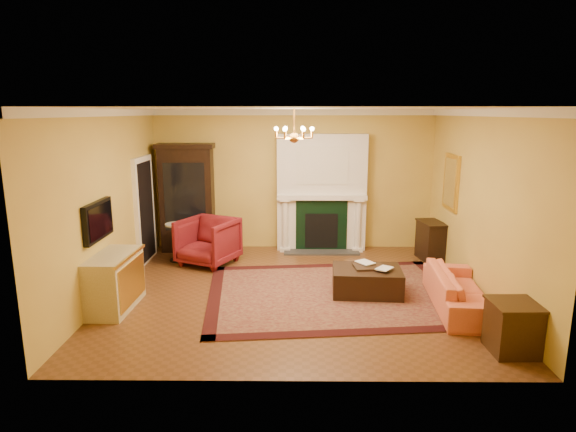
{
  "coord_description": "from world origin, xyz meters",
  "views": [
    {
      "loc": [
        -0.03,
        -7.62,
        2.95
      ],
      "look_at": [
        -0.1,
        0.3,
        1.23
      ],
      "focal_mm": 30.0,
      "sensor_mm": 36.0,
      "label": 1
    }
  ],
  "objects_px": {
    "coral_sofa": "(460,284)",
    "leather_ottoman": "(367,281)",
    "end_table": "(513,329)",
    "pedestal_table": "(177,239)",
    "console_table": "(431,242)",
    "commode": "(114,282)",
    "wingback_armchair": "(208,239)",
    "china_cabinet": "(187,200)"
  },
  "relations": [
    {
      "from": "leather_ottoman",
      "to": "console_table",
      "type": "bearing_deg",
      "value": 54.09
    },
    {
      "from": "wingback_armchair",
      "to": "console_table",
      "type": "distance_m",
      "value": 4.48
    },
    {
      "from": "wingback_armchair",
      "to": "commode",
      "type": "height_order",
      "value": "wingback_armchair"
    },
    {
      "from": "console_table",
      "to": "commode",
      "type": "bearing_deg",
      "value": -162.73
    },
    {
      "from": "pedestal_table",
      "to": "china_cabinet",
      "type": "bearing_deg",
      "value": 85.13
    },
    {
      "from": "commode",
      "to": "console_table",
      "type": "bearing_deg",
      "value": 26.65
    },
    {
      "from": "china_cabinet",
      "to": "wingback_armchair",
      "type": "xyz_separation_m",
      "value": [
        0.59,
        -1.0,
        -0.6
      ]
    },
    {
      "from": "end_table",
      "to": "console_table",
      "type": "distance_m",
      "value": 3.85
    },
    {
      "from": "pedestal_table",
      "to": "coral_sofa",
      "type": "bearing_deg",
      "value": -25.56
    },
    {
      "from": "end_table",
      "to": "coral_sofa",
      "type": "bearing_deg",
      "value": 97.57
    },
    {
      "from": "pedestal_table",
      "to": "console_table",
      "type": "bearing_deg",
      "value": 1.48
    },
    {
      "from": "end_table",
      "to": "wingback_armchair",
      "type": "bearing_deg",
      "value": 141.21
    },
    {
      "from": "wingback_armchair",
      "to": "commode",
      "type": "distance_m",
      "value": 2.45
    },
    {
      "from": "commode",
      "to": "console_table",
      "type": "height_order",
      "value": "commode"
    },
    {
      "from": "china_cabinet",
      "to": "console_table",
      "type": "bearing_deg",
      "value": -9.1
    },
    {
      "from": "china_cabinet",
      "to": "pedestal_table",
      "type": "relative_size",
      "value": 2.84
    },
    {
      "from": "end_table",
      "to": "console_table",
      "type": "relative_size",
      "value": 0.82
    },
    {
      "from": "end_table",
      "to": "leather_ottoman",
      "type": "distance_m",
      "value": 2.48
    },
    {
      "from": "coral_sofa",
      "to": "leather_ottoman",
      "type": "height_order",
      "value": "coral_sofa"
    },
    {
      "from": "pedestal_table",
      "to": "commode",
      "type": "xyz_separation_m",
      "value": [
        -0.39,
        -2.4,
        -0.02
      ]
    },
    {
      "from": "commode",
      "to": "leather_ottoman",
      "type": "relative_size",
      "value": 1.03
    },
    {
      "from": "wingback_armchair",
      "to": "console_table",
      "type": "height_order",
      "value": "wingback_armchair"
    },
    {
      "from": "china_cabinet",
      "to": "console_table",
      "type": "height_order",
      "value": "china_cabinet"
    },
    {
      "from": "wingback_armchair",
      "to": "end_table",
      "type": "xyz_separation_m",
      "value": [
        4.4,
        -3.54,
        -0.19
      ]
    },
    {
      "from": "commode",
      "to": "coral_sofa",
      "type": "relative_size",
      "value": 0.58
    },
    {
      "from": "console_table",
      "to": "leather_ottoman",
      "type": "height_order",
      "value": "console_table"
    },
    {
      "from": "console_table",
      "to": "wingback_armchair",
      "type": "bearing_deg",
      "value": 176.65
    },
    {
      "from": "commode",
      "to": "pedestal_table",
      "type": "bearing_deg",
      "value": 82.81
    },
    {
      "from": "console_table",
      "to": "leather_ottoman",
      "type": "distance_m",
      "value": 2.46
    },
    {
      "from": "commode",
      "to": "wingback_armchair",
      "type": "bearing_deg",
      "value": 66.73
    },
    {
      "from": "end_table",
      "to": "pedestal_table",
      "type": "bearing_deg",
      "value": 143.68
    },
    {
      "from": "coral_sofa",
      "to": "end_table",
      "type": "xyz_separation_m",
      "value": [
        0.18,
        -1.39,
        -0.07
      ]
    },
    {
      "from": "pedestal_table",
      "to": "end_table",
      "type": "relative_size",
      "value": 1.25
    },
    {
      "from": "wingback_armchair",
      "to": "china_cabinet",
      "type": "bearing_deg",
      "value": 146.17
    },
    {
      "from": "wingback_armchair",
      "to": "end_table",
      "type": "relative_size",
      "value": 1.63
    },
    {
      "from": "console_table",
      "to": "leather_ottoman",
      "type": "bearing_deg",
      "value": -137.2
    },
    {
      "from": "end_table",
      "to": "console_table",
      "type": "bearing_deg",
      "value": 89.11
    },
    {
      "from": "commode",
      "to": "console_table",
      "type": "xyz_separation_m",
      "value": [
        5.51,
        2.53,
        -0.05
      ]
    },
    {
      "from": "pedestal_table",
      "to": "console_table",
      "type": "xyz_separation_m",
      "value": [
        5.12,
        0.13,
        -0.07
      ]
    },
    {
      "from": "pedestal_table",
      "to": "leather_ottoman",
      "type": "height_order",
      "value": "pedestal_table"
    },
    {
      "from": "pedestal_table",
      "to": "leather_ottoman",
      "type": "bearing_deg",
      "value": -26.31
    },
    {
      "from": "china_cabinet",
      "to": "commode",
      "type": "distance_m",
      "value": 3.32
    }
  ]
}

